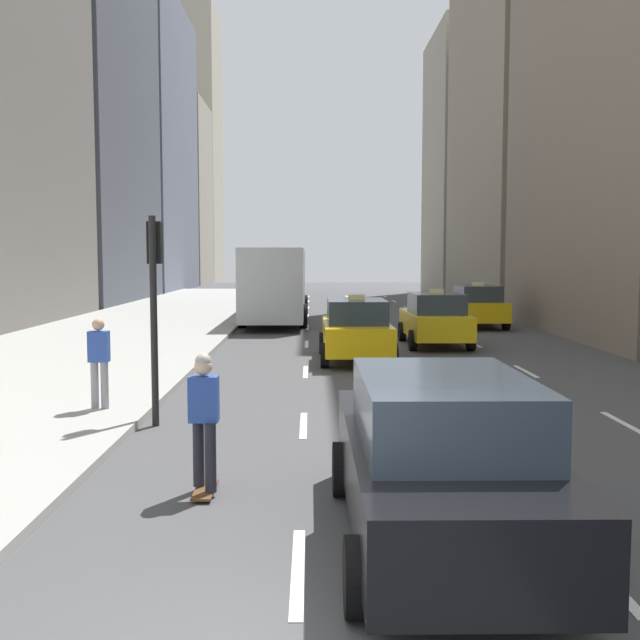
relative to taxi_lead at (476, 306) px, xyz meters
The scene contains 12 objects.
sidewalk_left 13.86m from the taxi_lead, behind, with size 8.00×66.00×0.15m, color #9E9E99.
lane_markings 5.25m from the taxi_lead, 144.18° to the right, with size 5.72×56.00×0.01m.
building_row_left 30.61m from the taxi_lead, 137.63° to the left, with size 6.00×90.39×31.71m.
building_row_right 13.51m from the taxi_lead, 17.77° to the left, with size 6.00×56.99×30.75m.
taxi_lead is the anchor object (origin of this frame).
taxi_second 7.08m from the taxi_lead, 113.29° to the right, with size 2.02×4.40×1.87m.
taxi_third 11.46m from the taxi_lead, 119.26° to the right, with size 2.02×4.40×1.87m.
sedan_black_near 24.11m from the taxi_lead, 103.43° to the right, with size 2.02×4.95×1.77m.
city_bus 8.95m from the taxi_lead, 160.80° to the left, with size 2.80×11.61×3.25m.
skateboarder 23.25m from the taxi_lead, 110.60° to the right, with size 0.36×0.80×1.75m.
pedestrian_mid_block 20.32m from the taxi_lead, 121.83° to the right, with size 0.36×0.22×1.65m.
traffic_light_pole 20.38m from the taxi_lead, 118.03° to the right, with size 0.24×0.42×3.60m.
Camera 1 is at (-0.08, -4.73, 2.91)m, focal length 42.00 mm.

